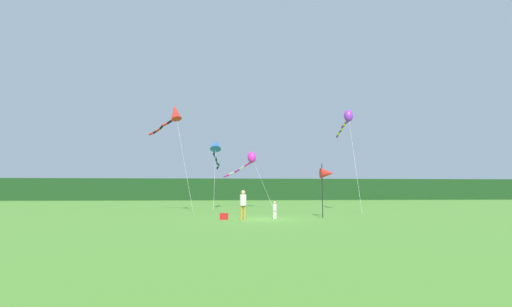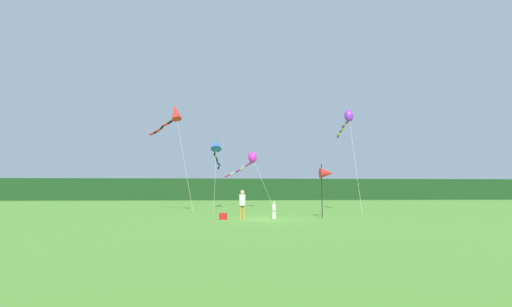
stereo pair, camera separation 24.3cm
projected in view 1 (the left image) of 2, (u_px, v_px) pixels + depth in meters
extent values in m
plane|color=#4C842D|center=(264.00, 219.00, 23.10)|extent=(120.00, 120.00, 0.00)
cube|color=#193D19|center=(239.00, 189.00, 67.92)|extent=(108.00, 3.34, 3.96)
cylinder|color=olive|center=(241.00, 213.00, 22.57)|extent=(0.18, 0.18, 0.88)
cylinder|color=olive|center=(245.00, 213.00, 22.59)|extent=(0.18, 0.18, 0.88)
cylinder|color=silver|center=(243.00, 200.00, 22.66)|extent=(0.40, 0.40, 0.70)
sphere|color=tan|center=(243.00, 192.00, 22.71)|extent=(0.26, 0.26, 0.26)
cylinder|color=silver|center=(274.00, 215.00, 23.41)|extent=(0.11, 0.11, 0.53)
cylinder|color=silver|center=(276.00, 215.00, 23.42)|extent=(0.11, 0.11, 0.53)
cylinder|color=silver|center=(275.00, 207.00, 23.46)|extent=(0.24, 0.24, 0.42)
sphere|color=tan|center=(275.00, 203.00, 23.49)|extent=(0.15, 0.15, 0.15)
cube|color=red|center=(224.00, 216.00, 22.75)|extent=(0.54, 0.33, 0.41)
cylinder|color=black|center=(322.00, 190.00, 24.56)|extent=(0.06, 0.06, 3.65)
cone|color=red|center=(327.00, 173.00, 24.70)|extent=(0.90, 0.70, 0.70)
cylinder|color=#B2B2B2|center=(262.00, 182.00, 37.24)|extent=(2.01, 2.82, 5.36)
ellipsoid|color=#E026B2|center=(252.00, 157.00, 38.81)|extent=(1.43, 1.56, 1.52)
cylinder|color=#E026B2|center=(248.00, 164.00, 39.20)|extent=(0.88, 1.15, 0.55)
cylinder|color=white|center=(242.00, 168.00, 40.15)|extent=(0.69, 1.22, 0.48)
cylinder|color=#E026B2|center=(237.00, 171.00, 41.15)|extent=(0.75, 1.21, 0.50)
cylinder|color=white|center=(232.00, 173.00, 42.14)|extent=(0.75, 1.19, 0.39)
cylinder|color=#E026B2|center=(227.00, 176.00, 43.09)|extent=(0.87, 1.14, 0.46)
cylinder|color=#B2B2B2|center=(184.00, 160.00, 29.48)|extent=(1.96, 2.74, 8.55)
cone|color=red|center=(175.00, 112.00, 31.18)|extent=(1.46, 1.57, 1.59)
cylinder|color=red|center=(174.00, 119.00, 31.37)|extent=(0.52, 0.66, 0.28)
cylinder|color=black|center=(170.00, 122.00, 31.81)|extent=(0.62, 0.63, 0.36)
cylinder|color=red|center=(165.00, 124.00, 32.18)|extent=(0.64, 0.59, 0.33)
cylinder|color=black|center=(162.00, 127.00, 32.60)|extent=(0.52, 0.69, 0.38)
cylinder|color=red|center=(158.00, 130.00, 33.05)|extent=(0.61, 0.64, 0.37)
cylinder|color=black|center=(155.00, 132.00, 33.49)|extent=(0.54, 0.65, 0.28)
cylinder|color=red|center=(151.00, 134.00, 33.90)|extent=(0.63, 0.58, 0.30)
cylinder|color=#B2B2B2|center=(215.00, 176.00, 34.19)|extent=(0.06, 3.54, 6.37)
cone|color=blue|center=(216.00, 145.00, 36.26)|extent=(1.11, 1.46, 1.42)
cylinder|color=blue|center=(215.00, 150.00, 36.58)|extent=(0.33, 0.86, 0.42)
cylinder|color=black|center=(214.00, 153.00, 37.32)|extent=(0.33, 0.84, 0.36)
cylinder|color=blue|center=(215.00, 156.00, 38.06)|extent=(0.37, 0.86, 0.44)
cylinder|color=black|center=(216.00, 159.00, 38.80)|extent=(0.28, 0.86, 0.46)
cylinder|color=blue|center=(217.00, 162.00, 39.55)|extent=(0.24, 0.85, 0.43)
cylinder|color=black|center=(218.00, 164.00, 40.30)|extent=(0.39, 0.83, 0.29)
cylinder|color=blue|center=(219.00, 165.00, 41.06)|extent=(0.24, 0.82, 0.33)
cylinder|color=black|center=(218.00, 167.00, 41.79)|extent=(0.37, 0.86, 0.43)
cylinder|color=#B2B2B2|center=(355.00, 161.00, 30.24)|extent=(0.40, 3.64, 8.50)
ellipsoid|color=purple|center=(348.00, 116.00, 32.48)|extent=(0.88, 1.09, 1.29)
cylinder|color=purple|center=(347.00, 122.00, 32.73)|extent=(0.27, 0.67, 0.29)
cylinder|color=yellow|center=(345.00, 124.00, 33.33)|extent=(0.29, 0.66, 0.27)
cylinder|color=purple|center=(343.00, 126.00, 33.94)|extent=(0.22, 0.66, 0.31)
cylinder|color=yellow|center=(342.00, 129.00, 34.53)|extent=(0.36, 0.69, 0.34)
cylinder|color=purple|center=(341.00, 131.00, 35.13)|extent=(0.21, 0.65, 0.28)
cylinder|color=yellow|center=(339.00, 133.00, 35.74)|extent=(0.24, 0.67, 0.33)
cylinder|color=purple|center=(338.00, 136.00, 36.34)|extent=(0.27, 0.70, 0.39)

